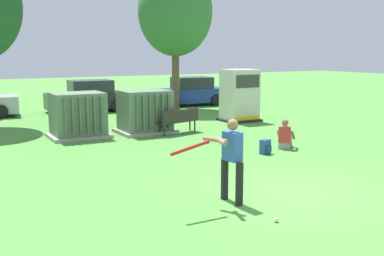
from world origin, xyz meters
name	(u,v)px	position (x,y,z in m)	size (l,w,h in m)	color
ground_plane	(293,193)	(0.00, 0.00, 0.00)	(96.00, 96.00, 0.00)	#51933D
transformer_west	(78,116)	(-2.28, 9.02, 0.79)	(2.10, 1.70, 1.62)	#9E9B93
transformer_mid_west	(145,112)	(0.24, 8.75, 0.79)	(2.10, 1.70, 1.62)	#9E9B93
generator_enclosure	(240,96)	(5.12, 9.49, 1.14)	(1.60, 1.40, 2.30)	#262626
park_bench	(179,120)	(1.27, 7.93, 0.54)	(1.84, 0.83, 0.92)	#2D2823
batter	(230,156)	(-1.58, 0.14, 0.98)	(1.61, 0.72, 1.74)	black
sports_ball	(276,220)	(-1.46, -1.23, 0.04)	(0.09, 0.09, 0.09)	white
seated_spectator	(285,137)	(3.01, 3.85, 0.38)	(0.76, 0.71, 0.96)	gray
backpack	(265,147)	(1.94, 3.48, 0.21)	(0.36, 0.32, 0.44)	#264C8C
tree_center_left	(175,12)	(4.60, 14.74, 5.11)	(3.90, 3.90, 7.45)	brown
parked_car_left_of_center	(89,97)	(0.20, 16.03, 0.75)	(4.27, 2.05, 1.62)	black
parked_car_right_of_center	(190,92)	(6.16, 15.97, 0.75)	(4.33, 2.20, 1.62)	navy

